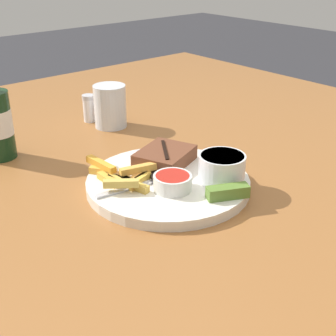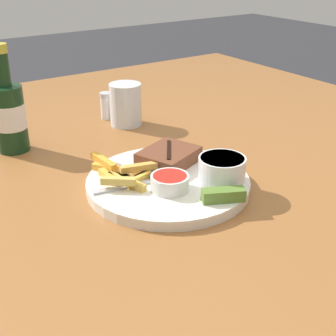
# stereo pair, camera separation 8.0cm
# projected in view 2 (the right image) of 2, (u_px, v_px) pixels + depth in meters

# --- Properties ---
(dining_table) EXTENTS (1.58, 1.64, 0.77)m
(dining_table) POSITION_uv_depth(u_px,v_px,m) (168.00, 215.00, 0.84)
(dining_table) COLOR #935B2D
(dining_table) RESTS_ON ground_plane
(dinner_plate) EXTENTS (0.28, 0.28, 0.02)m
(dinner_plate) POSITION_uv_depth(u_px,v_px,m) (168.00, 183.00, 0.81)
(dinner_plate) COLOR silver
(dinner_plate) RESTS_ON dining_table
(steak_portion) EXTENTS (0.13, 0.11, 0.03)m
(steak_portion) POSITION_uv_depth(u_px,v_px,m) (169.00, 157.00, 0.86)
(steak_portion) COLOR brown
(steak_portion) RESTS_ON dinner_plate
(fries_pile) EXTENTS (0.13, 0.15, 0.02)m
(fries_pile) POSITION_uv_depth(u_px,v_px,m) (123.00, 174.00, 0.80)
(fries_pile) COLOR gold
(fries_pile) RESTS_ON dinner_plate
(coleslaw_cup) EXTENTS (0.08, 0.08, 0.05)m
(coleslaw_cup) POSITION_uv_depth(u_px,v_px,m) (222.00, 169.00, 0.78)
(coleslaw_cup) COLOR white
(coleslaw_cup) RESTS_ON dinner_plate
(dipping_sauce_cup) EXTENTS (0.06, 0.06, 0.03)m
(dipping_sauce_cup) POSITION_uv_depth(u_px,v_px,m) (170.00, 182.00, 0.77)
(dipping_sauce_cup) COLOR silver
(dipping_sauce_cup) RESTS_ON dinner_plate
(pickle_spear) EXTENTS (0.07, 0.05, 0.02)m
(pickle_spear) POSITION_uv_depth(u_px,v_px,m) (223.00, 195.00, 0.73)
(pickle_spear) COLOR #567A2D
(pickle_spear) RESTS_ON dinner_plate
(fork_utensil) EXTENTS (0.13, 0.03, 0.00)m
(fork_utensil) POSITION_uv_depth(u_px,v_px,m) (128.00, 186.00, 0.78)
(fork_utensil) COLOR #B7B7BC
(fork_utensil) RESTS_ON dinner_plate
(knife_utensil) EXTENTS (0.09, 0.15, 0.01)m
(knife_utensil) POSITION_uv_depth(u_px,v_px,m) (153.00, 170.00, 0.83)
(knife_utensil) COLOR #B7B7BC
(knife_utensil) RESTS_ON dinner_plate
(beer_bottle) EXTENTS (0.06, 0.06, 0.22)m
(beer_bottle) POSITION_uv_depth(u_px,v_px,m) (9.00, 114.00, 0.93)
(beer_bottle) COLOR #143319
(beer_bottle) RESTS_ON dining_table
(drinking_glass) EXTENTS (0.07, 0.07, 0.10)m
(drinking_glass) POSITION_uv_depth(u_px,v_px,m) (126.00, 104.00, 1.08)
(drinking_glass) COLOR silver
(drinking_glass) RESTS_ON dining_table
(salt_shaker) EXTENTS (0.03, 0.03, 0.07)m
(salt_shaker) POSITION_uv_depth(u_px,v_px,m) (106.00, 106.00, 1.13)
(salt_shaker) COLOR white
(salt_shaker) RESTS_ON dining_table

